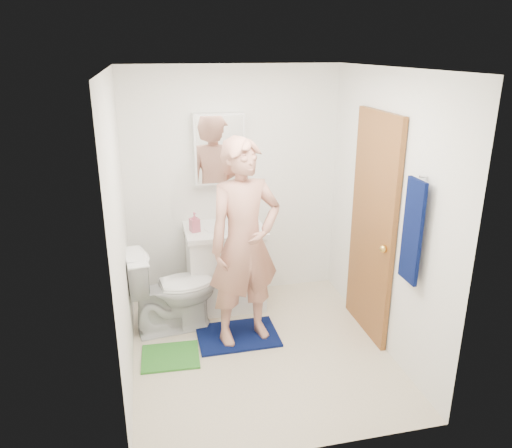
{
  "coord_description": "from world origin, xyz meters",
  "views": [
    {
      "loc": [
        -0.88,
        -3.7,
        2.54
      ],
      "look_at": [
        0.02,
        0.25,
        1.11
      ],
      "focal_mm": 35.0,
      "sensor_mm": 36.0,
      "label": 1
    }
  ],
  "objects_px": {
    "toilet": "(172,289)",
    "vanity_cabinet": "(225,269)",
    "towel": "(412,232)",
    "soap_dispenser": "(195,222)",
    "man": "(245,244)",
    "medicine_cabinet": "(219,149)",
    "toothbrush_cup": "(244,219)"
  },
  "relations": [
    {
      "from": "toilet",
      "to": "vanity_cabinet",
      "type": "bearing_deg",
      "value": -64.07
    },
    {
      "from": "medicine_cabinet",
      "to": "toilet",
      "type": "xyz_separation_m",
      "value": [
        -0.56,
        -0.59,
        -1.19
      ]
    },
    {
      "from": "vanity_cabinet",
      "to": "toothbrush_cup",
      "type": "height_order",
      "value": "toothbrush_cup"
    },
    {
      "from": "vanity_cabinet",
      "to": "toothbrush_cup",
      "type": "xyz_separation_m",
      "value": [
        0.21,
        0.07,
        0.5
      ]
    },
    {
      "from": "vanity_cabinet",
      "to": "medicine_cabinet",
      "type": "xyz_separation_m",
      "value": [
        0.0,
        0.22,
        1.2
      ]
    },
    {
      "from": "vanity_cabinet",
      "to": "soap_dispenser",
      "type": "relative_size",
      "value": 4.12
    },
    {
      "from": "vanity_cabinet",
      "to": "toothbrush_cup",
      "type": "distance_m",
      "value": 0.55
    },
    {
      "from": "toilet",
      "to": "man",
      "type": "distance_m",
      "value": 0.89
    },
    {
      "from": "medicine_cabinet",
      "to": "soap_dispenser",
      "type": "height_order",
      "value": "medicine_cabinet"
    },
    {
      "from": "towel",
      "to": "toilet",
      "type": "distance_m",
      "value": 2.24
    },
    {
      "from": "vanity_cabinet",
      "to": "toilet",
      "type": "distance_m",
      "value": 0.67
    },
    {
      "from": "towel",
      "to": "toothbrush_cup",
      "type": "bearing_deg",
      "value": 121.98
    },
    {
      "from": "soap_dispenser",
      "to": "toothbrush_cup",
      "type": "relative_size",
      "value": 1.46
    },
    {
      "from": "towel",
      "to": "toothbrush_cup",
      "type": "relative_size",
      "value": 6.02
    },
    {
      "from": "medicine_cabinet",
      "to": "towel",
      "type": "relative_size",
      "value": 0.87
    },
    {
      "from": "towel",
      "to": "vanity_cabinet",
      "type": "bearing_deg",
      "value": 128.47
    },
    {
      "from": "man",
      "to": "soap_dispenser",
      "type": "bearing_deg",
      "value": 105.01
    },
    {
      "from": "soap_dispenser",
      "to": "man",
      "type": "xyz_separation_m",
      "value": [
        0.36,
        -0.65,
        -0.0
      ]
    },
    {
      "from": "medicine_cabinet",
      "to": "toilet",
      "type": "height_order",
      "value": "medicine_cabinet"
    },
    {
      "from": "man",
      "to": "medicine_cabinet",
      "type": "bearing_deg",
      "value": 79.92
    },
    {
      "from": "medicine_cabinet",
      "to": "towel",
      "type": "height_order",
      "value": "medicine_cabinet"
    },
    {
      "from": "vanity_cabinet",
      "to": "toilet",
      "type": "height_order",
      "value": "toilet"
    },
    {
      "from": "soap_dispenser",
      "to": "man",
      "type": "relative_size",
      "value": 0.11
    },
    {
      "from": "toothbrush_cup",
      "to": "man",
      "type": "relative_size",
      "value": 0.07
    },
    {
      "from": "towel",
      "to": "medicine_cabinet",
      "type": "bearing_deg",
      "value": 124.61
    },
    {
      "from": "vanity_cabinet",
      "to": "medicine_cabinet",
      "type": "distance_m",
      "value": 1.22
    },
    {
      "from": "towel",
      "to": "toilet",
      "type": "bearing_deg",
      "value": 147.36
    },
    {
      "from": "vanity_cabinet",
      "to": "soap_dispenser",
      "type": "height_order",
      "value": "soap_dispenser"
    },
    {
      "from": "towel",
      "to": "toilet",
      "type": "relative_size",
      "value": 0.97
    },
    {
      "from": "soap_dispenser",
      "to": "toothbrush_cup",
      "type": "xyz_separation_m",
      "value": [
        0.51,
        0.11,
        -0.04
      ]
    },
    {
      "from": "medicine_cabinet",
      "to": "soap_dispenser",
      "type": "relative_size",
      "value": 3.6
    },
    {
      "from": "toilet",
      "to": "soap_dispenser",
      "type": "xyz_separation_m",
      "value": [
        0.27,
        0.32,
        0.54
      ]
    }
  ]
}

